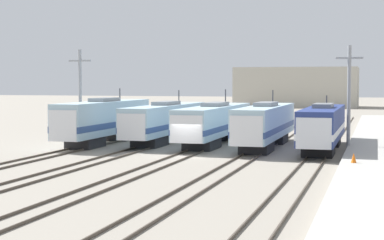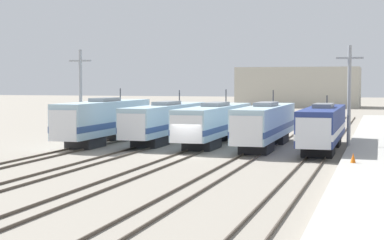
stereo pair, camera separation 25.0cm
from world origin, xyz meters
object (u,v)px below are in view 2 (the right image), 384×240
at_px(locomotive_center_left, 165,121).
at_px(locomotive_far_right, 323,127).
at_px(locomotive_center_right, 265,124).
at_px(catenary_tower_left, 81,94).
at_px(locomotive_center, 214,123).
at_px(traffic_cone, 353,158).
at_px(catenary_tower_right, 349,96).
at_px(locomotive_far_left, 103,120).

height_order(locomotive_center_left, locomotive_far_right, locomotive_center_left).
height_order(locomotive_center_right, catenary_tower_left, catenary_tower_left).
bearing_deg(locomotive_center, traffic_cone, -46.58).
bearing_deg(locomotive_center_right, locomotive_center, 158.98).
bearing_deg(locomotive_center_right, catenary_tower_right, 0.58).
bearing_deg(locomotive_far_left, locomotive_far_right, -1.20).
relative_size(locomotive_far_left, locomotive_center_right, 0.96).
bearing_deg(catenary_tower_right, locomotive_center, 171.27).
bearing_deg(locomotive_center, locomotive_far_left, -166.30).
distance_m(locomotive_center_left, locomotive_center, 5.19).
xyz_separation_m(catenary_tower_right, traffic_cone, (0.87, -12.12, -3.94)).
bearing_deg(locomotive_center_right, catenary_tower_left, 179.77).
distance_m(catenary_tower_left, traffic_cone, 29.08).
distance_m(catenary_tower_right, traffic_cone, 12.77).
relative_size(locomotive_center, catenary_tower_left, 2.14).
bearing_deg(catenary_tower_right, locomotive_center_left, 171.48).
height_order(locomotive_center_right, traffic_cone, locomotive_center_right).
bearing_deg(locomotive_far_right, locomotive_center_right, 169.43).
height_order(catenary_tower_right, traffic_cone, catenary_tower_right).
height_order(catenary_tower_left, catenary_tower_right, same).
bearing_deg(catenary_tower_right, locomotive_far_right, -154.00).
bearing_deg(locomotive_far_left, catenary_tower_left, 166.86).
bearing_deg(traffic_cone, locomotive_far_right, 105.06).
xyz_separation_m(locomotive_center, locomotive_far_right, (10.29, -2.94, 0.04)).
bearing_deg(traffic_cone, locomotive_far_left, 153.95).
bearing_deg(locomotive_center_left, locomotive_far_left, -147.85).
xyz_separation_m(locomotive_far_left, catenary_tower_left, (-2.59, 0.60, 2.46)).
bearing_deg(traffic_cone, locomotive_center_right, 124.01).
bearing_deg(locomotive_center, locomotive_center_right, -21.02).
bearing_deg(locomotive_far_right, catenary_tower_left, 177.45).
height_order(catenary_tower_left, traffic_cone, catenary_tower_left).
bearing_deg(locomotive_far_left, locomotive_center_right, 1.97).
bearing_deg(locomotive_far_left, traffic_cone, -26.05).
bearing_deg(locomotive_center_left, locomotive_far_right, -13.35).
bearing_deg(locomotive_far_left, locomotive_center, 13.70).
distance_m(locomotive_center, traffic_cone, 19.35).
xyz_separation_m(catenary_tower_left, traffic_cone, (26.14, -12.12, -3.94)).
height_order(locomotive_center, traffic_cone, locomotive_center).
bearing_deg(traffic_cone, locomotive_center, 133.42).
relative_size(locomotive_far_left, locomotive_center_left, 0.91).
distance_m(locomotive_far_left, traffic_cone, 26.26).
relative_size(locomotive_center_left, locomotive_far_right, 1.10).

